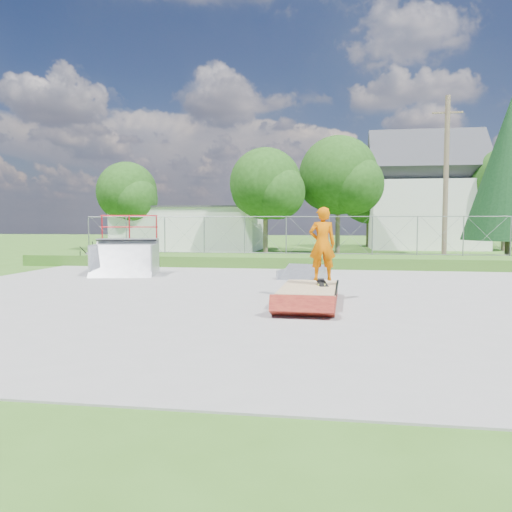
{
  "coord_description": "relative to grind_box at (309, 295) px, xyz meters",
  "views": [
    {
      "loc": [
        2.18,
        -13.09,
        2.07
      ],
      "look_at": [
        0.08,
        0.56,
        1.1
      ],
      "focal_mm": 35.0,
      "sensor_mm": 36.0,
      "label": 1
    }
  ],
  "objects": [
    {
      "name": "skater",
      "position": [
        0.3,
        0.41,
        1.2
      ],
      "size": [
        0.75,
        0.56,
        1.88
      ],
      "primitive_type": "imported",
      "rotation": [
        0.0,
        0.0,
        3.31
      ],
      "color": "#CC5C00",
      "rests_on": "grind_box"
    },
    {
      "name": "tree_center",
      "position": [
        1.17,
        20.38,
        4.63
      ],
      "size": [
        5.44,
        5.12,
        7.6
      ],
      "color": "brown",
      "rests_on": "ground"
    },
    {
      "name": "skateboard",
      "position": [
        0.3,
        0.41,
        0.26
      ],
      "size": [
        0.36,
        0.82,
        0.13
      ],
      "primitive_type": "cube",
      "rotation": [
        0.14,
        0.0,
        0.18
      ],
      "color": "black",
      "rests_on": "grind_box"
    },
    {
      "name": "chain_link_fence",
      "position": [
        -1.62,
        11.07,
        1.19
      ],
      "size": [
        20.0,
        0.06,
        1.8
      ],
      "primitive_type": null,
      "color": "gray",
      "rests_on": "grass_berm"
    },
    {
      "name": "tree_right_far",
      "position": [
        12.65,
        24.39,
        4.33
      ],
      "size": [
        5.1,
        4.8,
        7.12
      ],
      "color": "brown",
      "rests_on": "ground"
    },
    {
      "name": "flat_bank_ramp",
      "position": [
        -0.49,
        5.11,
        0.01
      ],
      "size": [
        1.77,
        1.84,
        0.45
      ],
      "primitive_type": null,
      "rotation": [
        0.0,
        0.0,
        -0.23
      ],
      "color": "#95989C",
      "rests_on": "concrete_pad"
    },
    {
      "name": "conifer_tree",
      "position": [
        10.38,
        17.57,
        4.84
      ],
      "size": [
        5.04,
        5.04,
        9.1
      ],
      "color": "brown",
      "rests_on": "ground"
    },
    {
      "name": "quarter_pipe",
      "position": [
        -7.16,
        5.17,
        0.94
      ],
      "size": [
        2.62,
        2.33,
        2.3
      ],
      "primitive_type": null,
      "rotation": [
        0.0,
        0.0,
        0.19
      ],
      "color": "#95989C",
      "rests_on": "concrete_pad"
    },
    {
      "name": "utility_building_flat",
      "position": [
        -9.62,
        22.57,
        1.29
      ],
      "size": [
        10.0,
        6.0,
        3.0
      ],
      "primitive_type": "cube",
      "color": "silver",
      "rests_on": "ground"
    },
    {
      "name": "gable_house",
      "position": [
        7.38,
        26.57,
        3.62
      ],
      "size": [
        8.4,
        6.08,
        8.94
      ],
      "color": "silver",
      "rests_on": "ground"
    },
    {
      "name": "utility_pole",
      "position": [
        5.88,
        12.57,
        3.79
      ],
      "size": [
        0.24,
        0.24,
        8.0
      ],
      "primitive_type": "cylinder",
      "color": "brown",
      "rests_on": "ground"
    },
    {
      "name": "concrete_pad",
      "position": [
        -1.62,
        0.57,
        -0.19
      ],
      "size": [
        20.0,
        16.0,
        0.04
      ],
      "primitive_type": "cube",
      "color": "gray",
      "rests_on": "ground"
    },
    {
      "name": "tree_left_near",
      "position": [
        -3.37,
        18.4,
        4.03
      ],
      "size": [
        4.76,
        4.48,
        6.65
      ],
      "color": "brown",
      "rests_on": "ground"
    },
    {
      "name": "concrete_stairs",
      "position": [
        -10.12,
        9.27,
        0.19
      ],
      "size": [
        1.5,
        1.6,
        0.8
      ],
      "primitive_type": null,
      "color": "gray",
      "rests_on": "ground"
    },
    {
      "name": "grind_box",
      "position": [
        0.0,
        0.0,
        0.0
      ],
      "size": [
        1.46,
        2.88,
        0.42
      ],
      "rotation": [
        0.0,
        0.0,
        -0.03
      ],
      "color": "maroon",
      "rests_on": "concrete_pad"
    },
    {
      "name": "ground",
      "position": [
        -1.62,
        0.57,
        -0.21
      ],
      "size": [
        120.0,
        120.0,
        0.0
      ],
      "primitive_type": "plane",
      "color": "#35611B",
      "rests_on": "ground"
    },
    {
      "name": "tree_left_far",
      "position": [
        -13.39,
        20.42,
        3.72
      ],
      "size": [
        4.42,
        4.16,
        6.18
      ],
      "color": "brown",
      "rests_on": "ground"
    },
    {
      "name": "tree_back_mid",
      "position": [
        3.59,
        28.43,
        3.42
      ],
      "size": [
        4.08,
        3.84,
        5.7
      ],
      "color": "brown",
      "rests_on": "ground"
    },
    {
      "name": "grass_berm",
      "position": [
        -1.62,
        10.07,
        0.04
      ],
      "size": [
        24.0,
        3.0,
        0.5
      ],
      "primitive_type": "cube",
      "color": "#35611B",
      "rests_on": "ground"
    }
  ]
}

